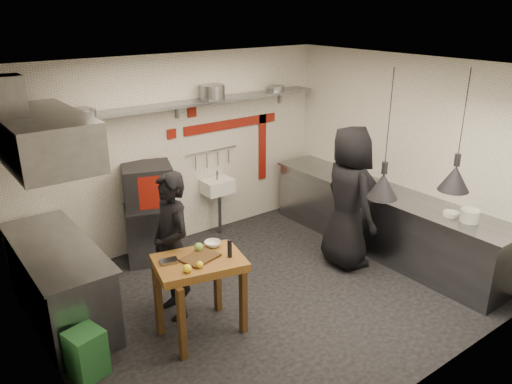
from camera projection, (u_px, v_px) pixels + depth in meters
floor at (265, 296)px, 6.26m from camera, size 5.00×5.00×0.00m
ceiling at (267, 68)px, 5.27m from camera, size 5.00×5.00×0.00m
wall_back at (178, 151)px, 7.33m from camera, size 5.00×0.04×2.80m
wall_front at (419, 262)px, 4.19m from camera, size 5.00×0.04×2.80m
wall_left at (41, 252)px, 4.36m from camera, size 0.04×4.20×2.80m
wall_right at (403, 155)px, 7.17m from camera, size 0.04×4.20×2.80m
red_band_horiz at (232, 124)px, 7.75m from camera, size 1.70×0.02×0.14m
red_band_vert at (262, 147)px, 8.26m from camera, size 0.14×0.02×1.10m
red_tile_a at (192, 112)px, 7.26m from camera, size 0.14×0.02×0.14m
red_tile_b at (172, 134)px, 7.16m from camera, size 0.14×0.02×0.14m
back_shelf at (182, 104)px, 6.94m from camera, size 4.60×0.34×0.04m
shelf_bracket_left at (37, 129)px, 6.02m from camera, size 0.04×0.06×0.24m
shelf_bracket_mid at (177, 110)px, 7.09m from camera, size 0.04×0.06×0.24m
shelf_bracket_right at (280, 96)px, 8.16m from camera, size 0.04×0.06×0.24m
pan_far_left at (82, 112)px, 6.14m from camera, size 0.26×0.26×0.09m
pan_mid_left at (85, 112)px, 6.17m from camera, size 0.34×0.34×0.07m
stock_pot at (212, 92)px, 7.19m from camera, size 0.42×0.42×0.20m
pan_right at (276, 88)px, 7.88m from camera, size 0.32×0.32×0.08m
oven_stand at (152, 232)px, 7.08m from camera, size 0.91×0.87×0.80m
combi_oven at (148, 185)px, 6.86m from camera, size 0.82×0.79×0.58m
oven_door at (156, 192)px, 6.62m from camera, size 0.43×0.18×0.46m
oven_glass at (155, 192)px, 6.61m from camera, size 0.34×0.13×0.34m
hand_sink at (217, 186)px, 7.73m from camera, size 0.46×0.34×0.22m
sink_tap at (217, 175)px, 7.66m from camera, size 0.03×0.03×0.14m
sink_drain at (220, 213)px, 7.85m from camera, size 0.06×0.06×0.66m
utensil_rail at (212, 151)px, 7.64m from camera, size 0.90×0.02×0.02m
counter_right at (381, 221)px, 7.31m from camera, size 0.70×3.80×0.90m
counter_right_top at (384, 191)px, 7.14m from camera, size 0.76×3.90×0.03m
plate_stack at (470, 216)px, 6.09m from camera, size 0.24×0.24×0.15m
small_bowl_right at (451, 214)px, 6.27m from camera, size 0.24×0.24×0.05m
counter_left at (60, 283)px, 5.68m from camera, size 0.70×1.90×0.90m
counter_left_top at (54, 247)px, 5.51m from camera, size 0.76×2.00×0.03m
extractor_hood at (42, 138)px, 5.10m from camera, size 0.78×1.60×0.50m
hood_duct at (9, 101)px, 4.82m from camera, size 0.28×0.28×0.50m
green_bin at (86, 354)px, 4.84m from camera, size 0.38×0.38×0.50m
prep_table at (201, 297)px, 5.40m from camera, size 1.04×0.83×0.92m
cutting_board at (200, 258)px, 5.25m from camera, size 0.43×0.35×0.02m
pepper_mill at (230, 248)px, 5.25m from camera, size 0.06×0.06×0.20m
lemon_a at (187, 268)px, 4.97m from camera, size 0.11×0.11×0.09m
lemon_b at (200, 265)px, 5.05m from camera, size 0.07×0.07×0.07m
veg_ball at (199, 247)px, 5.39m from camera, size 0.10×0.10×0.10m
steel_tray at (169, 261)px, 5.17m from camera, size 0.21×0.16×0.03m
bowl at (213, 244)px, 5.51m from camera, size 0.23×0.23×0.06m
heat_lamp_near at (388, 136)px, 5.60m from camera, size 0.37×0.37×1.51m
heat_lamp_far at (462, 132)px, 5.55m from camera, size 0.46×0.46×1.40m
chef_left at (172, 246)px, 5.62m from camera, size 0.43×0.64×1.74m
chef_right at (349, 198)px, 6.71m from camera, size 0.85×1.09×1.97m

